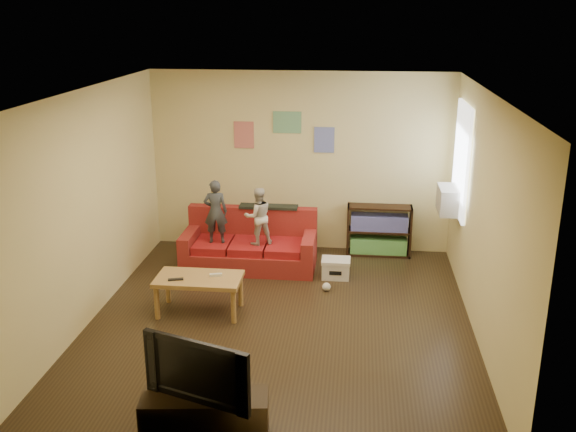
# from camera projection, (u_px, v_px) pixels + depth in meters

# --- Properties ---
(room_shell) EXTENTS (4.52, 5.02, 2.72)m
(room_shell) POSITION_uv_depth(u_px,v_px,m) (280.00, 213.00, 7.25)
(room_shell) COLOR #332515
(room_shell) RESTS_ON ground
(sofa) EXTENTS (1.88, 0.87, 0.83)m
(sofa) POSITION_uv_depth(u_px,v_px,m) (250.00, 247.00, 9.22)
(sofa) COLOR maroon
(sofa) RESTS_ON ground
(child_a) EXTENTS (0.35, 0.25, 0.91)m
(child_a) POSITION_uv_depth(u_px,v_px,m) (216.00, 212.00, 8.94)
(child_a) COLOR #33383D
(child_a) RESTS_ON sofa
(child_b) EXTENTS (0.49, 0.45, 0.82)m
(child_b) POSITION_uv_depth(u_px,v_px,m) (258.00, 216.00, 8.89)
(child_b) COLOR beige
(child_b) RESTS_ON sofa
(coffee_table) EXTENTS (1.03, 0.57, 0.46)m
(coffee_table) POSITION_uv_depth(u_px,v_px,m) (199.00, 282.00, 7.75)
(coffee_table) COLOR #B38648
(coffee_table) RESTS_ON ground
(remote) EXTENTS (0.19, 0.09, 0.02)m
(remote) POSITION_uv_depth(u_px,v_px,m) (176.00, 279.00, 7.64)
(remote) COLOR black
(remote) RESTS_ON coffee_table
(game_controller) EXTENTS (0.16, 0.08, 0.03)m
(game_controller) POSITION_uv_depth(u_px,v_px,m) (216.00, 275.00, 7.75)
(game_controller) COLOR silver
(game_controller) RESTS_ON coffee_table
(bookshelf) EXTENTS (0.95, 0.29, 0.76)m
(bookshelf) POSITION_uv_depth(u_px,v_px,m) (379.00, 233.00, 9.61)
(bookshelf) COLOR black
(bookshelf) RESTS_ON ground
(window) EXTENTS (0.04, 1.08, 1.48)m
(window) POSITION_uv_depth(u_px,v_px,m) (461.00, 160.00, 8.49)
(window) COLOR white
(window) RESTS_ON room_shell
(ac_unit) EXTENTS (0.28, 0.55, 0.35)m
(ac_unit) POSITION_uv_depth(u_px,v_px,m) (449.00, 200.00, 8.68)
(ac_unit) COLOR #B7B2A3
(ac_unit) RESTS_ON window
(artwork_left) EXTENTS (0.30, 0.01, 0.40)m
(artwork_left) POSITION_uv_depth(u_px,v_px,m) (244.00, 135.00, 9.57)
(artwork_left) COLOR #D87266
(artwork_left) RESTS_ON room_shell
(artwork_center) EXTENTS (0.42, 0.01, 0.32)m
(artwork_center) POSITION_uv_depth(u_px,v_px,m) (287.00, 122.00, 9.44)
(artwork_center) COLOR #72B27F
(artwork_center) RESTS_ON room_shell
(artwork_right) EXTENTS (0.30, 0.01, 0.38)m
(artwork_right) POSITION_uv_depth(u_px,v_px,m) (324.00, 140.00, 9.46)
(artwork_right) COLOR #727FCC
(artwork_right) RESTS_ON room_shell
(file_box) EXTENTS (0.39, 0.30, 0.27)m
(file_box) POSITION_uv_depth(u_px,v_px,m) (336.00, 268.00, 8.84)
(file_box) COLOR white
(file_box) RESTS_ON ground
(tv_stand) EXTENTS (1.12, 0.49, 0.41)m
(tv_stand) POSITION_uv_depth(u_px,v_px,m) (205.00, 417.00, 5.52)
(tv_stand) COLOR #302213
(tv_stand) RESTS_ON ground
(television) EXTENTS (0.99, 0.45, 0.58)m
(television) POSITION_uv_depth(u_px,v_px,m) (203.00, 366.00, 5.37)
(television) COLOR black
(television) RESTS_ON tv_stand
(tissue) EXTENTS (0.14, 0.14, 0.11)m
(tissue) POSITION_uv_depth(u_px,v_px,m) (327.00, 287.00, 8.44)
(tissue) COLOR silver
(tissue) RESTS_ON ground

